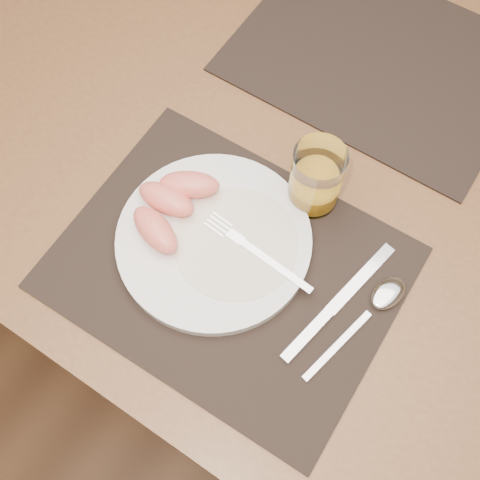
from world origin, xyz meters
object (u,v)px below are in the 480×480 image
at_px(table, 309,185).
at_px(juice_glass, 316,180).
at_px(fork, 249,247).
at_px(knife, 330,311).
at_px(spoon, 381,301).
at_px(placemat_far, 378,58).
at_px(plate, 214,240).
at_px(placemat_near, 228,267).

xyz_separation_m(table, juice_glass, (0.03, -0.06, 0.14)).
height_order(table, fork, fork).
xyz_separation_m(knife, spoon, (0.05, 0.05, 0.00)).
distance_m(placemat_far, plate, 0.42).
bearing_deg(plate, fork, 15.98).
bearing_deg(plate, table, 77.22).
xyz_separation_m(placemat_far, knife, (0.15, -0.42, 0.00)).
bearing_deg(plate, placemat_far, 85.06).
distance_m(placemat_near, placemat_far, 0.44).
bearing_deg(fork, table, 91.16).
relative_size(plate, juice_glass, 2.47).
xyz_separation_m(table, plate, (-0.05, -0.20, 0.10)).
bearing_deg(juice_glass, placemat_near, -104.40).
distance_m(placemat_far, juice_glass, 0.29).
height_order(knife, spoon, spoon).
height_order(placemat_near, plate, plate).
bearing_deg(table, juice_glass, -63.34).
xyz_separation_m(table, fork, (0.00, -0.19, 0.11)).
bearing_deg(table, fork, -88.84).
height_order(plate, fork, fork).
bearing_deg(spoon, juice_glass, 150.74).
relative_size(placemat_far, knife, 2.05).
distance_m(placemat_near, plate, 0.04).
distance_m(table, placemat_far, 0.24).
height_order(placemat_near, placemat_far, same).
bearing_deg(spoon, placemat_far, 118.01).
height_order(table, placemat_near, placemat_near).
relative_size(placemat_far, juice_glass, 4.11).
distance_m(placemat_near, spoon, 0.21).
height_order(placemat_near, fork, fork).
bearing_deg(fork, plate, -164.02).
height_order(table, juice_glass, juice_glass).
bearing_deg(spoon, placemat_near, -160.71).
bearing_deg(knife, fork, 174.31).
bearing_deg(plate, juice_glass, 60.53).
relative_size(fork, spoon, 0.92).
bearing_deg(plate, spoon, 11.84).
bearing_deg(placemat_far, knife, -70.54).
height_order(fork, spoon, fork).
relative_size(plate, knife, 1.23).
distance_m(fork, knife, 0.14).
xyz_separation_m(placemat_far, plate, (-0.04, -0.42, 0.01)).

